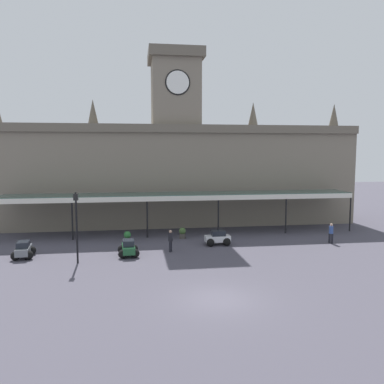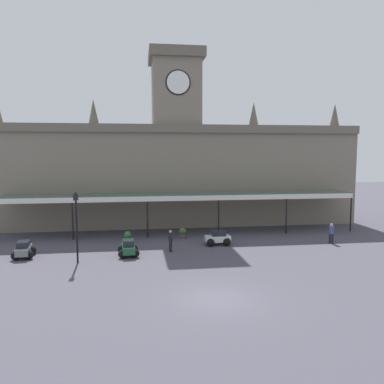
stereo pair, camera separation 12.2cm
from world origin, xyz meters
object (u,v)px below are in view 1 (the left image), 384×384
Objects in this scene: car_grey_sedan at (24,251)px; planter_forecourt_centre at (127,237)px; victorian_lamppost at (76,219)px; pedestrian_beside_cars at (331,232)px; pedestrian_crossing_forecourt at (170,240)px; car_green_sedan at (128,249)px; planter_by_canopy at (182,233)px; car_white_sedan at (218,239)px.

car_grey_sedan is 2.22× the size of planter_forecourt_centre.
pedestrian_beside_cars is at bearing 8.52° from victorian_lamppost.
car_grey_sedan is 8.15m from planter_forecourt_centre.
planter_forecourt_centre is (-3.32, 3.45, -0.42)m from pedestrian_crossing_forecourt.
car_green_sedan reaches higher than planter_by_canopy.
car_white_sedan is 2.15× the size of planter_forecourt_centre.
planter_forecourt_centre is (-7.32, 1.85, -0.01)m from car_white_sedan.
pedestrian_crossing_forecourt reaches higher than planter_by_canopy.
car_grey_sedan is 12.87m from planter_by_canopy.
car_green_sedan is 4.50m from victorian_lamppost.
car_grey_sedan is at bearing -173.10° from car_white_sedan.
car_white_sedan is 7.55m from planter_forecourt_centre.
car_green_sedan is 1.26× the size of pedestrian_beside_cars.
planter_forecourt_centre is at bearing 165.82° from car_white_sedan.
car_grey_sedan is 0.43× the size of victorian_lamppost.
car_white_sedan is at bearing 21.77° from pedestrian_crossing_forecourt.
pedestrian_crossing_forecourt is (-4.00, -1.60, 0.41)m from car_white_sedan.
pedestrian_beside_cars is at bearing -16.35° from planter_by_canopy.
pedestrian_beside_cars is 12.54m from planter_by_canopy.
car_green_sedan is 16.69m from pedestrian_beside_cars.
pedestrian_beside_cars is at bearing -4.71° from car_white_sedan.
pedestrian_crossing_forecourt is at bearing 0.93° from car_grey_sedan.
pedestrian_crossing_forecourt reaches higher than car_grey_sedan.
victorian_lamppost is at bearing -171.48° from pedestrian_beside_cars.
car_grey_sedan is at bearing -153.63° from planter_forecourt_centre.
pedestrian_beside_cars is at bearing 5.30° from car_green_sedan.
planter_by_canopy is (4.59, 5.07, -0.01)m from car_green_sedan.
car_green_sedan is 4.17m from planter_forecourt_centre.
planter_by_canopy is at bearing 163.65° from pedestrian_beside_cars.
victorian_lamppost reaches higher than car_white_sedan.
planter_by_canopy is at bearing 71.79° from pedestrian_crossing_forecourt.
pedestrian_crossing_forecourt is 1.74× the size of planter_forecourt_centre.
pedestrian_crossing_forecourt is 1.74× the size of planter_by_canopy.
car_white_sedan is at bearing 175.29° from pedestrian_beside_cars.
car_grey_sedan is at bearing -177.64° from pedestrian_beside_cars.
car_grey_sedan is 24.10m from pedestrian_beside_cars.
car_green_sedan is (7.47, -0.55, 0.00)m from car_grey_sedan.
pedestrian_beside_cars is at bearing -8.91° from planter_forecourt_centre.
car_white_sedan is 3.76m from planter_by_canopy.
pedestrian_crossing_forecourt is (3.16, 0.72, 0.41)m from car_green_sedan.
planter_forecourt_centre is at bearing 133.92° from pedestrian_crossing_forecourt.
pedestrian_beside_cars reaches higher than car_green_sedan.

